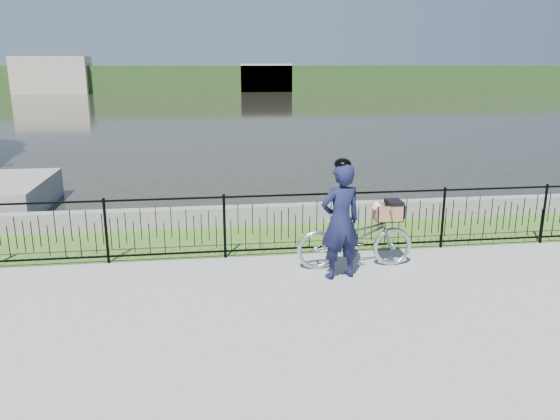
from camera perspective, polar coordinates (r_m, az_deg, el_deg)
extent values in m
plane|color=gray|center=(8.34, 1.68, -8.42)|extent=(120.00, 120.00, 0.00)
cube|color=#3F6A21|center=(10.74, -0.59, -2.90)|extent=(60.00, 2.00, 0.01)
plane|color=black|center=(40.69, -6.07, 10.37)|extent=(120.00, 120.00, 0.00)
cube|color=gray|center=(11.64, -1.22, -0.47)|extent=(60.00, 0.30, 0.40)
cube|color=#2A491C|center=(67.57, -6.90, 13.50)|extent=(120.00, 6.00, 3.00)
cube|color=#B2A08F|center=(67.65, -22.71, 12.89)|extent=(8.00, 4.00, 4.00)
cube|color=#B2A08F|center=(66.46, -1.55, 13.66)|extent=(6.00, 3.00, 3.20)
imported|color=#A9ADB5|center=(9.18, 7.84, -2.86)|extent=(1.97, 0.69, 1.03)
cube|color=black|center=(9.26, 11.17, -1.03)|extent=(0.38, 0.18, 0.02)
cube|color=#946744|center=(9.26, 11.18, -0.99)|extent=(0.44, 0.33, 0.01)
cube|color=#946744|center=(9.36, 10.91, 0.03)|extent=(0.44, 0.02, 0.27)
cube|color=#946744|center=(9.08, 11.53, -0.47)|extent=(0.44, 0.01, 0.27)
cube|color=#946744|center=(9.29, 12.46, -0.17)|extent=(0.02, 0.33, 0.27)
cube|color=#946744|center=(9.16, 9.95, -0.26)|extent=(0.02, 0.33, 0.27)
cube|color=black|center=(9.21, 11.84, 0.81)|extent=(0.24, 0.34, 0.06)
cube|color=black|center=(9.29, 12.57, 0.00)|extent=(0.02, 0.34, 0.22)
ellipsoid|color=silver|center=(9.22, 11.10, -0.26)|extent=(0.31, 0.22, 0.20)
sphere|color=silver|center=(9.11, 10.10, 0.42)|extent=(0.15, 0.15, 0.15)
sphere|color=silver|center=(9.09, 9.83, 0.19)|extent=(0.07, 0.07, 0.07)
sphere|color=black|center=(9.07, 9.70, 0.14)|extent=(0.02, 0.02, 0.02)
cone|color=olive|center=(9.15, 10.00, 0.87)|extent=(0.06, 0.08, 0.08)
cone|color=olive|center=(9.07, 10.31, 0.72)|extent=(0.06, 0.08, 0.08)
imported|color=#131535|center=(8.59, 6.34, -1.22)|extent=(0.76, 0.59, 1.85)
ellipsoid|color=black|center=(8.38, 6.51, 4.74)|extent=(0.26, 0.29, 0.18)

